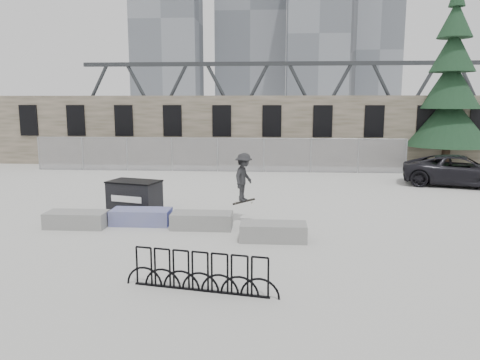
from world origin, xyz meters
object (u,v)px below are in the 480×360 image
planter_offset (273,231)px  suv (461,171)px  spruce_tree (450,95)px  skateboarder (244,177)px  planter_center_right (202,220)px  planter_center_left (141,216)px  bike_rack (200,272)px  dumpster (135,197)px  planter_far_left (77,219)px

planter_offset → suv: 13.56m
spruce_tree → skateboarder: size_ratio=6.38×
skateboarder → planter_center_right: bearing=146.6°
planter_center_left → planter_offset: same height
planter_offset → bike_rack: (-1.61, -3.97, 0.15)m
planter_offset → skateboarder: (-1.03, 2.18, 1.28)m
dumpster → bike_rack: 7.98m
planter_center_left → bike_rack: (2.89, -5.51, 0.15)m
planter_center_left → skateboarder: 3.75m
bike_rack → suv: suv is taller
planter_far_left → suv: 18.14m
skateboarder → dumpster: bearing=96.5°
dumpster → skateboarder: skateboarder is taller
skateboarder → suv: bearing=-33.4°
planter_offset → suv: suv is taller
planter_center_left → planter_center_right: (2.15, -0.36, 0.00)m
planter_far_left → planter_center_left: 2.11m
planter_center_left → suv: bearing=31.2°
bike_rack → skateboarder: size_ratio=1.96×
planter_far_left → dumpster: 2.55m
dumpster → bike_rack: dumpster is taller
planter_center_right → bike_rack: 5.21m
spruce_tree → planter_center_right: bearing=-131.2°
spruce_tree → suv: spruce_tree is taller
dumpster → skateboarder: 4.39m
planter_far_left → planter_offset: 6.63m
planter_center_right → bike_rack: size_ratio=0.57×
planter_offset → bike_rack: 4.28m
planter_offset → dumpster: size_ratio=0.95×
dumpster → planter_offset: bearing=-15.2°
bike_rack → planter_center_right: bearing=98.2°
planter_center_right → spruce_tree: 20.41m
skateboarder → spruce_tree: bearing=-20.3°
planter_far_left → planter_offset: same height
planter_far_left → dumpster: (1.35, 2.13, 0.33)m
planter_center_left → planter_center_right: same height
planter_offset → planter_far_left: bearing=171.1°
spruce_tree → suv: size_ratio=2.11×
planter_far_left → planter_offset: (6.55, -1.03, 0.00)m
planter_center_left → skateboarder: size_ratio=1.11×
planter_center_left → planter_offset: bearing=-19.0°
dumpster → skateboarder: bearing=2.8°
planter_offset → skateboarder: size_ratio=1.11×
bike_rack → planter_far_left: bearing=134.7°
planter_offset → suv: bearing=46.8°
dumpster → bike_rack: bearing=-47.2°
planter_far_left → planter_center_right: size_ratio=1.00×
planter_far_left → dumpster: bearing=57.7°
planter_center_left → skateboarder: skateboarder is taller
planter_offset → planter_center_left: bearing=161.0°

